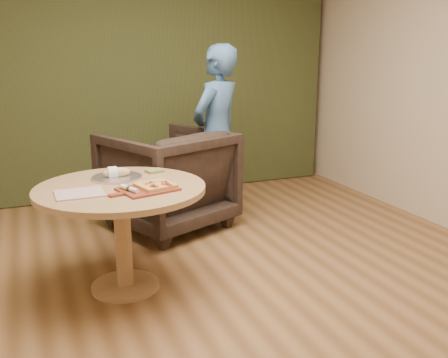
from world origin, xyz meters
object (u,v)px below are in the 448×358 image
bread_roll (115,173)px  armchair (167,174)px  cutlery_roll (129,189)px  pizza_paddle (146,189)px  pedestal_table (121,206)px  person_standing (217,135)px  serving_tray (117,177)px  flatbread_pizza (156,185)px

bread_roll → armchair: (0.62, 0.90, -0.28)m
cutlery_roll → bread_roll: (-0.02, 0.41, 0.01)m
cutlery_roll → pizza_paddle: bearing=-15.8°
pedestal_table → person_standing: 1.66m
pedestal_table → person_standing: (1.15, 1.17, 0.24)m
armchair → pizza_paddle: bearing=45.9°
cutlery_roll → armchair: bearing=41.4°
pedestal_table → serving_tray: 0.27m
pizza_paddle → flatbread_pizza: 0.07m
serving_tray → armchair: 1.12m
cutlery_roll → serving_tray: cutlery_roll is taller
bread_roll → person_standing: bearing=39.8°
pedestal_table → pizza_paddle: (0.14, -0.17, 0.15)m
pizza_paddle → cutlery_roll: size_ratio=2.48×
pedestal_table → bread_roll: bread_roll is taller
pizza_paddle → cutlery_roll: bearing=172.8°
person_standing → bread_roll: bearing=5.9°
pizza_paddle → person_standing: 1.69m
cutlery_roll → person_standing: bearing=26.6°
cutlery_roll → person_standing: person_standing is taller
bread_roll → armchair: size_ratio=0.19×
serving_tray → flatbread_pizza: bearing=-64.3°
pedestal_table → person_standing: size_ratio=0.68×
pedestal_table → armchair: bearing=60.6°
cutlery_roll → serving_tray: (-0.01, 0.41, -0.02)m
serving_tray → person_standing: 1.48m
pizza_paddle → pedestal_table: bearing=113.2°
pizza_paddle → person_standing: person_standing is taller
armchair → person_standing: person_standing is taller
pedestal_table → armchair: armchair is taller
armchair → pedestal_table: bearing=37.4°
flatbread_pizza → bread_roll: bearing=116.8°
flatbread_pizza → serving_tray: size_ratio=0.76×
serving_tray → armchair: (0.61, 0.90, -0.24)m
person_standing → serving_tray: bearing=6.1°
flatbread_pizza → cutlery_roll: bearing=-171.9°
cutlery_roll → bread_roll: bread_roll is taller
pedestal_table → serving_tray: bearing=85.4°
bread_roll → person_standing: person_standing is taller
flatbread_pizza → pedestal_table: bearing=140.9°
flatbread_pizza → serving_tray: (-0.18, 0.38, -0.02)m
person_standing → cutlery_roll: bearing=16.4°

